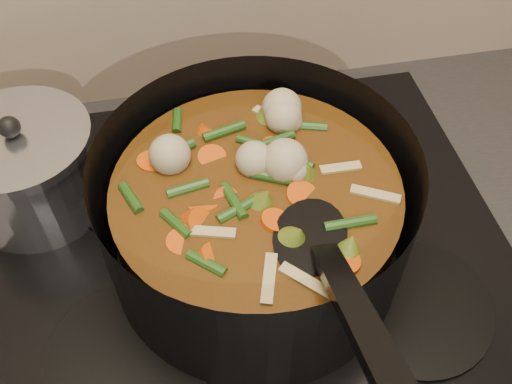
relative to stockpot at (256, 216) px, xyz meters
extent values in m
cube|color=black|center=(0.00, 0.03, -0.12)|extent=(2.64, 0.64, 0.05)
cube|color=black|center=(0.00, 0.03, -0.09)|extent=(0.62, 0.54, 0.02)
cylinder|color=black|center=(-0.16, -0.10, -0.08)|extent=(0.18, 0.18, 0.01)
cylinder|color=black|center=(0.16, -0.10, -0.08)|extent=(0.18, 0.18, 0.01)
cylinder|color=black|center=(-0.16, 0.16, -0.08)|extent=(0.18, 0.18, 0.01)
cylinder|color=black|center=(0.16, 0.16, -0.08)|extent=(0.18, 0.18, 0.01)
cylinder|color=black|center=(0.00, 0.00, 0.01)|extent=(0.41, 0.41, 0.17)
cylinder|color=black|center=(0.00, 0.00, -0.07)|extent=(0.33, 0.33, 0.01)
cylinder|color=#582D0F|center=(0.00, 0.00, -0.01)|extent=(0.31, 0.31, 0.12)
cylinder|color=#F14C0B|center=(0.04, 0.00, 0.05)|extent=(0.03, 0.04, 0.03)
cylinder|color=#F14C0B|center=(0.05, 0.06, 0.05)|extent=(0.05, 0.04, 0.03)
cylinder|color=#F14C0B|center=(-0.03, 0.11, 0.05)|extent=(0.05, 0.05, 0.03)
cylinder|color=#F14C0B|center=(-0.06, 0.03, 0.05)|extent=(0.04, 0.04, 0.03)
cylinder|color=#F14C0B|center=(-0.09, -0.04, 0.05)|extent=(0.04, 0.04, 0.03)
cylinder|color=#F14C0B|center=(-0.01, -0.04, 0.05)|extent=(0.05, 0.05, 0.03)
cylinder|color=#F14C0B|center=(0.05, -0.06, 0.05)|extent=(0.04, 0.04, 0.03)
cylinder|color=#F14C0B|center=(0.12, 0.00, 0.05)|extent=(0.04, 0.04, 0.03)
cylinder|color=#F14C0B|center=(0.04, 0.05, 0.05)|extent=(0.05, 0.05, 0.03)
cylinder|color=#F14C0B|center=(-0.02, 0.10, 0.05)|extent=(0.04, 0.05, 0.03)
cylinder|color=#F14C0B|center=(-0.04, 0.02, 0.05)|extent=(0.04, 0.03, 0.03)
cylinder|color=#F14C0B|center=(-0.07, -0.03, 0.05)|extent=(0.04, 0.05, 0.03)
sphere|color=tan|center=(0.07, 0.00, 0.06)|extent=(0.05, 0.05, 0.05)
sphere|color=tan|center=(0.00, 0.07, 0.06)|extent=(0.05, 0.05, 0.05)
sphere|color=tan|center=(-0.07, -0.01, 0.06)|extent=(0.05, 0.05, 0.05)
sphere|color=tan|center=(0.01, -0.07, 0.06)|extent=(0.05, 0.05, 0.05)
sphere|color=tan|center=(0.07, 0.02, 0.06)|extent=(0.05, 0.05, 0.05)
cone|color=olive|center=(0.02, -0.09, 0.06)|extent=(0.05, 0.05, 0.04)
cone|color=olive|center=(0.09, 0.02, 0.06)|extent=(0.05, 0.05, 0.04)
cone|color=olive|center=(-0.03, 0.09, 0.06)|extent=(0.05, 0.05, 0.04)
cone|color=olive|center=(-0.09, -0.03, 0.06)|extent=(0.05, 0.05, 0.04)
cone|color=olive|center=(0.04, -0.09, 0.06)|extent=(0.05, 0.05, 0.04)
cylinder|color=#244C16|center=(0.04, 0.04, 0.05)|extent=(0.01, 0.04, 0.01)
cylinder|color=#244C16|center=(0.00, 0.12, 0.05)|extent=(0.04, 0.04, 0.01)
cylinder|color=#244C16|center=(-0.07, 0.07, 0.05)|extent=(0.05, 0.02, 0.01)
cylinder|color=#244C16|center=(-0.07, 0.00, 0.05)|extent=(0.03, 0.05, 0.01)
cylinder|color=#244C16|center=(-0.04, -0.04, 0.05)|extent=(0.03, 0.05, 0.01)
cylinder|color=#244C16|center=(0.00, -0.12, 0.05)|extent=(0.05, 0.02, 0.01)
cylinder|color=#244C16|center=(0.07, -0.06, 0.05)|extent=(0.04, 0.04, 0.01)
cylinder|color=#244C16|center=(0.07, 0.00, 0.05)|extent=(0.01, 0.05, 0.01)
cylinder|color=#244C16|center=(0.03, 0.04, 0.05)|extent=(0.04, 0.04, 0.01)
cylinder|color=#244C16|center=(0.00, 0.12, 0.05)|extent=(0.05, 0.02, 0.01)
cylinder|color=#244C16|center=(-0.07, 0.07, 0.05)|extent=(0.03, 0.05, 0.01)
cylinder|color=#244C16|center=(-0.07, 0.00, 0.05)|extent=(0.03, 0.05, 0.01)
cylinder|color=#244C16|center=(-0.04, -0.04, 0.05)|extent=(0.05, 0.02, 0.01)
cylinder|color=#244C16|center=(0.01, -0.12, 0.05)|extent=(0.04, 0.04, 0.01)
cylinder|color=#244C16|center=(0.07, -0.06, 0.05)|extent=(0.01, 0.05, 0.01)
cube|color=tan|center=(-0.08, 0.03, 0.05)|extent=(0.05, 0.01, 0.00)
cube|color=tan|center=(-0.04, -0.07, 0.05)|extent=(0.02, 0.05, 0.00)
cube|color=tan|center=(0.07, -0.05, 0.05)|extent=(0.05, 0.04, 0.00)
cube|color=tan|center=(0.06, 0.06, 0.05)|extent=(0.04, 0.04, 0.00)
cube|color=tan|center=(-0.05, 0.07, 0.05)|extent=(0.03, 0.05, 0.00)
cube|color=tan|center=(-0.07, -0.04, 0.05)|extent=(0.05, 0.02, 0.00)
ellipsoid|color=black|center=(0.04, -0.07, 0.05)|extent=(0.11, 0.12, 0.01)
cube|color=black|center=(0.04, -0.19, 0.11)|extent=(0.04, 0.20, 0.12)
cylinder|color=silver|center=(-0.26, 0.14, -0.03)|extent=(0.17, 0.17, 0.11)
cylinder|color=silver|center=(-0.26, 0.14, 0.03)|extent=(0.18, 0.18, 0.01)
sphere|color=black|center=(-0.26, 0.14, 0.05)|extent=(0.03, 0.03, 0.03)
camera|label=1|loc=(-0.08, -0.38, 0.50)|focal=40.00mm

